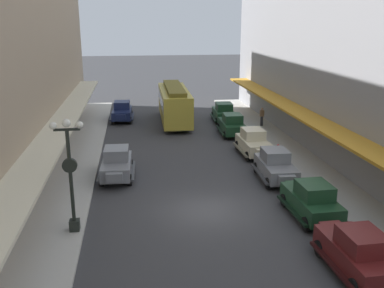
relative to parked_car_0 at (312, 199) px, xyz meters
The scene contains 15 objects.
ground_plane 5.13m from the parked_car_0, 163.49° to the left, with size 200.00×200.00×0.00m, color #38383A.
sidewalk_left 12.44m from the parked_car_0, behind, with size 3.00×60.00×0.15m, color #B7B5AD.
sidewalk_right 3.15m from the parked_car_0, 28.22° to the left, with size 3.00×60.00×0.15m, color #B7B5AD.
parked_car_0 is the anchor object (origin of this frame).
parked_car_1 24.47m from the parked_car_0, 112.79° to the left, with size 2.30×4.32×1.84m.
parked_car_2 15.85m from the parked_car_0, 91.07° to the left, with size 2.22×4.29×1.84m.
parked_car_3 4.88m from the parked_car_0, 92.74° to the right, with size 2.25×4.30×1.84m.
parked_car_4 20.80m from the parked_car_0, 89.91° to the left, with size 2.30×4.32×1.84m.
parked_car_5 10.30m from the parked_car_0, 90.00° to the left, with size 2.22×4.29×1.84m.
parked_car_6 11.76m from the parked_car_0, 144.15° to the left, with size 2.26×4.30×1.84m.
parked_car_7 5.19m from the parked_car_0, 90.82° to the left, with size 2.25×4.30×1.84m.
streetcar 21.59m from the parked_car_0, 102.33° to the left, with size 2.69×9.65×3.46m.
lamp_post_with_clock 11.42m from the parked_car_0, behind, with size 1.42×0.44×5.16m.
fire_hydrant 9.52m from the parked_car_0, 80.82° to the left, with size 0.24×0.24×0.82m.
pedestrian_0 18.41m from the parked_car_0, 80.70° to the left, with size 0.36×0.24×1.64m.
Camera 1 is at (-3.57, -19.76, 9.31)m, focal length 40.29 mm.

